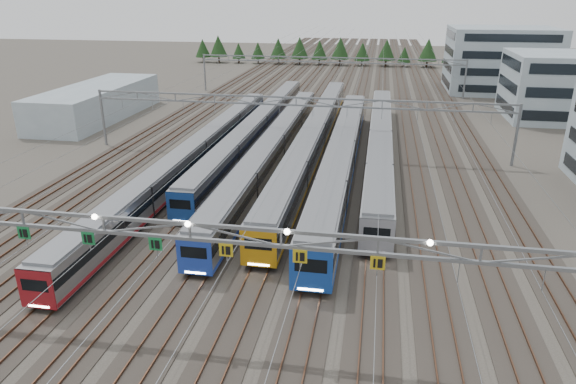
% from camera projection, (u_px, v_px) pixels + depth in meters
% --- Properties ---
extents(ground, '(400.00, 400.00, 0.00)m').
position_uv_depth(ground, '(198.00, 332.00, 33.55)').
color(ground, '#47423A').
rests_on(ground, ground).
extents(track_bed, '(54.00, 260.00, 5.42)m').
position_uv_depth(track_bed, '(335.00, 77.00, 124.72)').
color(track_bed, '#2D2823').
rests_on(track_bed, ground).
extents(train_a, '(2.67, 64.25, 3.47)m').
position_uv_depth(train_a, '(197.00, 153.00, 63.93)').
color(train_a, black).
rests_on(train_a, ground).
extents(train_b, '(2.76, 63.38, 3.59)m').
position_uv_depth(train_b, '(258.00, 126.00, 76.49)').
color(train_b, black).
rests_on(train_b, ground).
extents(train_c, '(2.80, 60.23, 3.65)m').
position_uv_depth(train_c, '(274.00, 147.00, 66.21)').
color(train_c, black).
rests_on(train_c, ground).
extents(train_d, '(2.96, 68.87, 3.86)m').
position_uv_depth(train_d, '(315.00, 135.00, 71.23)').
color(train_d, black).
rests_on(train_d, ground).
extents(train_e, '(3.15, 56.94, 4.12)m').
position_uv_depth(train_e, '(342.00, 155.00, 62.30)').
color(train_e, black).
rests_on(train_e, ground).
extents(train_f, '(2.94, 57.59, 3.83)m').
position_uv_depth(train_f, '(380.00, 143.00, 67.83)').
color(train_f, black).
rests_on(train_f, ground).
extents(gantry_near, '(56.36, 0.61, 8.08)m').
position_uv_depth(gantry_near, '(189.00, 235.00, 30.87)').
color(gantry_near, gray).
rests_on(gantry_near, ground).
extents(gantry_mid, '(56.36, 0.36, 8.00)m').
position_uv_depth(gantry_mid, '(296.00, 108.00, 67.91)').
color(gantry_mid, gray).
rests_on(gantry_mid, ground).
extents(gantry_far, '(56.36, 0.36, 8.00)m').
position_uv_depth(gantry_far, '(330.00, 64.00, 109.18)').
color(gantry_far, gray).
rests_on(gantry_far, ground).
extents(depot_bldg_mid, '(14.00, 16.00, 11.15)m').
position_uv_depth(depot_bldg_mid, '(550.00, 86.00, 88.65)').
color(depot_bldg_mid, '#93A5B0').
rests_on(depot_bldg_mid, ground).
extents(depot_bldg_north, '(22.00, 18.00, 13.68)m').
position_uv_depth(depot_bldg_north, '(500.00, 60.00, 112.83)').
color(depot_bldg_north, '#93A5B0').
rests_on(depot_bldg_north, ground).
extents(west_shed, '(10.00, 30.00, 5.54)m').
position_uv_depth(west_shed, '(97.00, 102.00, 89.80)').
color(west_shed, '#93A5B0').
rests_on(west_shed, ground).
extents(treeline, '(87.50, 5.60, 7.02)m').
position_uv_depth(treeline, '(332.00, 51.00, 154.39)').
color(treeline, '#332114').
rests_on(treeline, ground).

